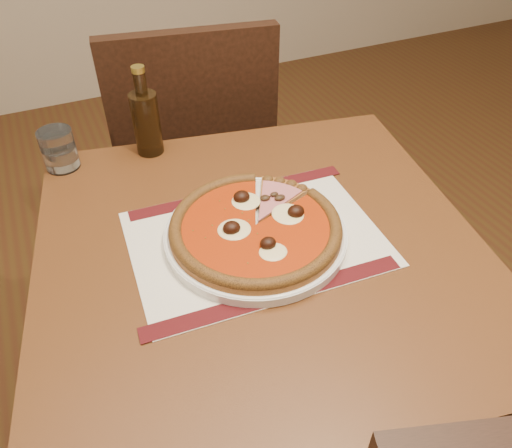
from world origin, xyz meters
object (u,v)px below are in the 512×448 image
(plate, at_px, (256,234))
(table, at_px, (260,281))
(bottle, at_px, (146,120))
(chair_far, at_px, (193,152))
(water_glass, at_px, (59,149))
(pizza, at_px, (256,226))

(plate, bearing_deg, table, -75.01)
(plate, bearing_deg, bottle, 104.48)
(chair_far, relative_size, water_glass, 10.75)
(chair_far, distance_m, water_glass, 0.52)
(chair_far, bearing_deg, bottle, 66.56)
(water_glass, bearing_deg, plate, -53.56)
(pizza, bearing_deg, table, -75.19)
(plate, relative_size, bottle, 1.65)
(bottle, bearing_deg, water_glass, 174.61)
(table, xyz_separation_m, pizza, (-0.00, 0.01, 0.13))
(chair_far, bearing_deg, plate, 92.33)
(bottle, bearing_deg, table, -75.50)
(table, xyz_separation_m, chair_far, (0.08, 0.66, -0.11))
(plate, xyz_separation_m, pizza, (0.00, 0.00, 0.02))
(table, bearing_deg, bottle, 104.50)
(table, relative_size, water_glass, 10.58)
(water_glass, distance_m, bottle, 0.20)
(table, height_order, chair_far, chair_far)
(chair_far, relative_size, bottle, 4.70)
(table, bearing_deg, plate, 104.99)
(chair_far, height_order, water_glass, chair_far)
(plate, distance_m, pizza, 0.02)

